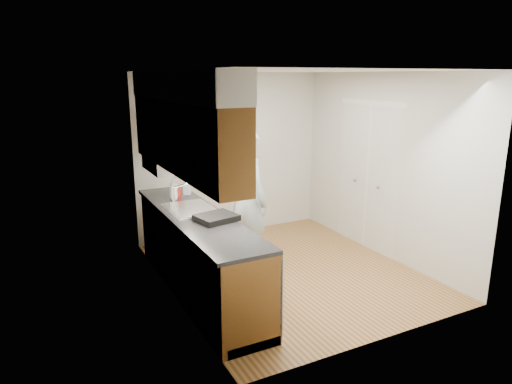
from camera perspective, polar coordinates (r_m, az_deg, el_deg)
floor at (r=5.97m, az=3.96°, el=-9.87°), size 3.50×3.50×0.00m
ceiling at (r=5.45m, az=4.42°, el=14.88°), size 3.50×3.50×0.00m
wall_left at (r=4.99m, az=-10.75°, el=0.23°), size 0.02×3.50×2.50m
wall_right at (r=6.47m, az=15.65°, el=3.15°), size 0.02×3.50×2.50m
wall_back at (r=7.10m, az=-3.15°, el=4.62°), size 3.00×0.02×2.50m
counter at (r=5.30m, az=-7.23°, el=-7.42°), size 0.64×2.80×1.30m
upper_cabinets at (r=4.96m, az=-9.39°, el=8.42°), size 0.47×2.80×1.21m
closet_door at (r=6.72m, az=13.73°, el=1.72°), size 0.02×1.22×2.05m
floor_mat at (r=6.02m, az=-1.14°, el=-9.57°), size 0.49×0.78×0.01m
person at (r=5.67m, az=-1.19°, el=0.17°), size 0.66×0.84×2.08m
soap_bottle_a at (r=5.78m, az=-10.25°, el=0.49°), size 0.15×0.15×0.29m
soap_bottle_b at (r=6.00m, az=-8.63°, el=0.67°), size 0.13×0.13×0.21m
soda_can at (r=5.81m, az=-9.65°, el=-0.22°), size 0.08×0.08×0.13m
dish_rack at (r=4.89m, az=-4.97°, el=-3.22°), size 0.47×0.42×0.06m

